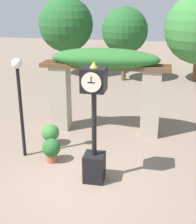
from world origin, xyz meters
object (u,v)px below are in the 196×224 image
at_px(pedestal_clock, 94,126).
at_px(potted_plant_near_right, 51,149).
at_px(lamp_post, 19,89).
at_px(potted_plant_near_left, 51,134).

xyz_separation_m(pedestal_clock, potted_plant_near_right, (-1.46, 0.73, -1.15)).
relative_size(potted_plant_near_right, lamp_post, 0.24).
bearing_deg(potted_plant_near_left, lamp_post, -121.96).
bearing_deg(lamp_post, potted_plant_near_right, -12.24).
height_order(pedestal_clock, potted_plant_near_left, pedestal_clock).
height_order(pedestal_clock, lamp_post, pedestal_clock).
bearing_deg(pedestal_clock, potted_plant_near_left, 135.75).
relative_size(potted_plant_near_left, lamp_post, 0.24).
distance_m(potted_plant_near_left, lamp_post, 2.02).
distance_m(pedestal_clock, potted_plant_near_left, 2.86).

